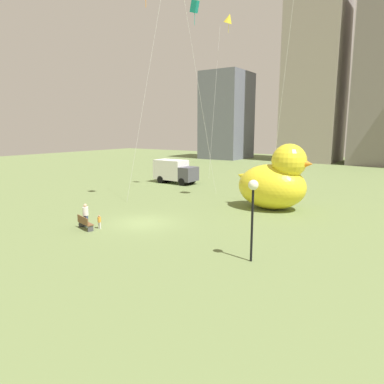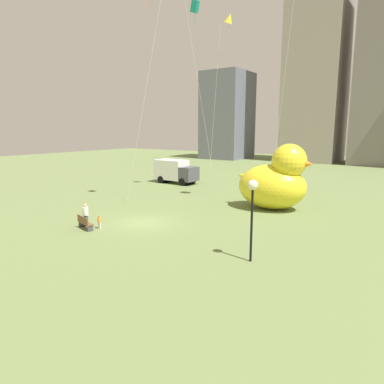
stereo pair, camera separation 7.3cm
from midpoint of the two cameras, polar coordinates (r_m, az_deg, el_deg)
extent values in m
plane|color=olive|center=(25.13, -8.14, -5.04)|extent=(140.00, 140.00, 0.00)
cube|color=brown|center=(24.30, -17.16, -4.91)|extent=(1.65, 0.86, 0.06)
cube|color=brown|center=(24.17, -17.62, -4.39)|extent=(1.55, 0.48, 0.45)
cube|color=#47474C|center=(25.00, -17.79, -5.06)|extent=(0.18, 0.38, 0.39)
cube|color=#47474C|center=(23.73, -16.44, -5.80)|extent=(0.18, 0.38, 0.39)
cylinder|color=#38476B|center=(25.06, -17.26, -4.52)|extent=(0.18, 0.18, 0.78)
cylinder|color=#38476B|center=(24.91, -16.97, -4.60)|extent=(0.18, 0.18, 0.78)
cylinder|color=white|center=(24.83, -17.20, -3.03)|extent=(0.39, 0.39, 0.59)
sphere|color=#D8AD8C|center=(24.74, -17.25, -2.11)|extent=(0.23, 0.23, 0.23)
cylinder|color=silver|center=(24.25, -15.14, -5.30)|extent=(0.11, 0.11, 0.46)
cylinder|color=silver|center=(24.16, -14.96, -5.35)|extent=(0.11, 0.11, 0.46)
cylinder|color=gold|center=(24.10, -15.09, -4.40)|extent=(0.23, 0.23, 0.35)
sphere|color=#A87C5B|center=(24.04, -15.12, -3.85)|extent=(0.13, 0.13, 0.13)
ellipsoid|color=yellow|center=(29.68, 12.89, 0.87)|extent=(5.73, 4.23, 3.74)
sphere|color=yellow|center=(28.94, 15.60, 4.92)|extent=(2.79, 2.79, 2.79)
cone|color=orange|center=(28.58, 17.97, 4.45)|extent=(1.26, 1.26, 1.26)
cone|color=yellow|center=(30.56, 8.59, 2.46)|extent=(1.71, 1.49, 1.80)
cylinder|color=black|center=(17.60, 9.72, -5.49)|extent=(0.12, 0.12, 3.72)
sphere|color=#EAEACC|center=(17.16, 9.93, 1.16)|extent=(0.51, 0.51, 0.51)
cube|color=white|center=(43.12, -3.54, 3.71)|extent=(3.96, 2.39, 2.40)
cube|color=#4C4C56|center=(41.52, -0.62, 2.97)|extent=(1.57, 2.34, 1.68)
cylinder|color=black|center=(41.75, -0.84, 1.85)|extent=(0.96, 2.42, 0.90)
cylinder|color=black|center=(43.77, -4.33, 2.21)|extent=(0.96, 2.42, 0.90)
cube|color=slate|center=(80.22, 5.71, 12.33)|extent=(9.01, 10.39, 18.94)
cube|color=#9E938C|center=(78.05, 19.70, 18.31)|extent=(10.74, 11.71, 36.41)
cube|color=gray|center=(74.59, 28.78, 17.27)|extent=(8.36, 10.10, 34.37)
cylinder|color=silver|center=(48.53, 3.67, 14.63)|extent=(0.65, 3.63, 20.53)
cone|color=yellow|center=(49.76, 6.02, 26.52)|extent=(1.65, 1.42, 1.43)
cylinder|color=yellow|center=(49.51, 6.00, 25.52)|extent=(0.04, 0.04, 1.60)
cylinder|color=silver|center=(31.96, -8.04, 14.41)|extent=(2.12, 2.91, 17.88)
cylinder|color=silver|center=(30.54, 14.57, 15.43)|extent=(1.55, 0.08, 18.99)
cylinder|color=silver|center=(34.89, 1.43, 14.55)|extent=(1.99, 2.88, 18.36)
cube|color=teal|center=(38.25, 0.37, 28.21)|extent=(0.98, 0.86, 1.32)
cylinder|color=teal|center=(37.98, 0.36, 26.92)|extent=(0.04, 0.04, 1.60)
camera|label=1|loc=(0.04, -90.08, -0.01)|focal=32.43mm
camera|label=2|loc=(0.04, 89.92, 0.01)|focal=32.43mm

